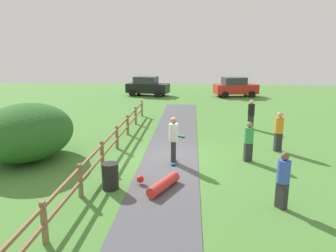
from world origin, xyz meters
TOP-DOWN VIEW (x-y plane):
  - ground_plane at (0.00, 0.00)m, footprint 60.00×60.00m
  - asphalt_path at (0.00, 0.00)m, footprint 2.40×28.00m
  - wooden_fence at (-2.60, 0.00)m, footprint 0.12×18.12m
  - bush_large at (-6.04, -0.42)m, footprint 3.69×4.43m
  - trash_bin at (-1.80, -3.21)m, footprint 0.56×0.56m
  - skater_riding at (0.17, -0.56)m, footprint 0.39×0.81m
  - skater_fallen at (-0.07, -3.16)m, footprint 1.49×1.63m
  - skateboard_loose at (0.18, 3.62)m, footprint 0.76×0.63m
  - bystander_orange at (4.88, 1.46)m, footprint 0.47×0.47m
  - bystander_black at (4.37, 5.71)m, footprint 0.54×0.54m
  - bystander_blue at (3.57, -4.18)m, footprint 0.52×0.52m
  - bystander_green at (3.28, -0.04)m, footprint 0.47×0.47m
  - parked_car_black at (-3.61, 19.23)m, footprint 4.46×2.66m
  - parked_car_red at (5.17, 19.21)m, footprint 4.47×2.69m

SIDE VIEW (x-z plane):
  - ground_plane at x=0.00m, z-range 0.00..0.00m
  - asphalt_path at x=0.00m, z-range 0.00..0.02m
  - skateboard_loose at x=0.18m, z-range 0.05..0.13m
  - skater_fallen at x=-0.07m, z-range 0.02..0.38m
  - trash_bin at x=-1.80m, z-range 0.00..0.90m
  - wooden_fence at x=-2.60m, z-range 0.12..1.22m
  - bystander_green at x=3.28m, z-range 0.08..1.78m
  - bystander_black at x=4.37m, z-range 0.09..1.82m
  - parked_car_black at x=-3.61m, z-range 0.00..1.92m
  - parked_car_red at x=5.17m, z-range 0.00..1.92m
  - bystander_blue at x=3.57m, z-range 0.09..1.83m
  - bystander_orange at x=4.88m, z-range 0.10..1.94m
  - skater_riding at x=0.17m, z-range 0.14..2.06m
  - bush_large at x=-6.04m, z-range 0.00..2.39m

